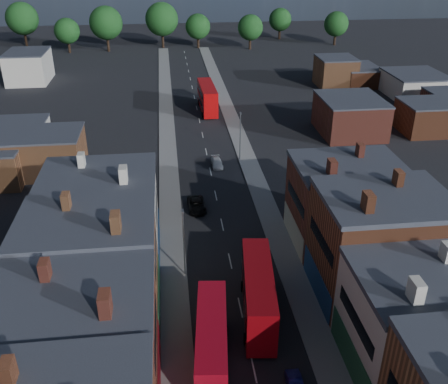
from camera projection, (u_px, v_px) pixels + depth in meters
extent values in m
cube|color=gray|center=(170.00, 191.00, 71.93)|extent=(3.00, 200.00, 0.12)
cube|color=gray|center=(258.00, 186.00, 73.27)|extent=(3.00, 200.00, 0.12)
cylinder|color=slate|center=(184.00, 244.00, 52.63)|extent=(0.16, 0.16, 8.00)
cube|color=slate|center=(182.00, 211.00, 50.78)|extent=(0.25, 0.70, 0.25)
cylinder|color=slate|center=(240.00, 137.00, 80.11)|extent=(0.16, 0.16, 8.00)
cube|color=slate|center=(241.00, 113.00, 78.26)|extent=(0.25, 0.70, 0.25)
cube|color=red|center=(212.00, 342.00, 42.03)|extent=(3.62, 11.23, 4.41)
cube|color=black|center=(212.00, 350.00, 42.43)|extent=(3.59, 10.36, 0.90)
cube|color=black|center=(212.00, 333.00, 41.55)|extent=(3.59, 10.36, 0.90)
cylinder|color=black|center=(199.00, 331.00, 46.10)|extent=(0.40, 1.03, 1.00)
cylinder|color=black|center=(226.00, 331.00, 46.13)|extent=(0.40, 1.03, 1.00)
cube|color=#9F0910|center=(258.00, 293.00, 47.49)|extent=(4.01, 12.05, 4.73)
cube|color=black|center=(258.00, 301.00, 47.91)|extent=(3.96, 11.12, 0.97)
cube|color=black|center=(259.00, 284.00, 46.96)|extent=(3.96, 11.12, 0.97)
cylinder|color=black|center=(245.00, 339.00, 45.15)|extent=(0.44, 1.10, 1.07)
cylinder|color=black|center=(275.00, 339.00, 45.16)|extent=(0.44, 1.10, 1.07)
cylinder|color=black|center=(242.00, 286.00, 51.86)|extent=(0.44, 1.10, 1.07)
cylinder|color=black|center=(268.00, 286.00, 51.86)|extent=(0.44, 1.10, 1.07)
cube|color=#BA0809|center=(207.00, 97.00, 103.00)|extent=(3.25, 12.72, 5.05)
cube|color=black|center=(207.00, 102.00, 103.45)|extent=(3.28, 11.71, 1.03)
cube|color=black|center=(207.00, 92.00, 102.44)|extent=(3.28, 11.71, 1.03)
cylinder|color=black|center=(203.00, 115.00, 100.36)|extent=(0.38, 1.16, 1.15)
cylinder|color=black|center=(217.00, 114.00, 100.73)|extent=(0.38, 1.16, 1.15)
cylinder|color=black|center=(199.00, 103.00, 107.45)|extent=(0.38, 1.16, 1.15)
cylinder|color=black|center=(212.00, 102.00, 107.82)|extent=(0.38, 1.16, 1.15)
imported|color=black|center=(197.00, 205.00, 67.07)|extent=(2.45, 4.96, 1.35)
imported|color=silver|center=(217.00, 163.00, 79.51)|extent=(1.81, 4.12, 1.18)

